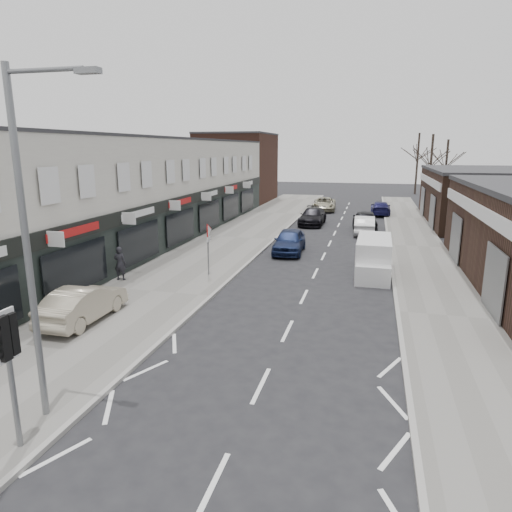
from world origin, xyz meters
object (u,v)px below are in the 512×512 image
Objects in this scene: parked_car_left_b at (313,216)px; parked_car_right_b at (365,220)px; traffic_light at (7,348)px; parked_car_right_c at (381,208)px; white_van at (373,257)px; parked_car_right_a at (364,225)px; sedan_on_pavement at (83,303)px; pedestrian at (120,263)px; parked_car_left_c at (324,204)px; parked_car_left_a at (289,241)px; street_lamp at (32,231)px; warning_sign at (208,234)px.

parked_car_left_b is 4.63m from parked_car_right_b.
traffic_light is 39.99m from parked_car_right_c.
traffic_light is 18.29m from white_van.
parked_car_right_a is at bearing -36.50° from parked_car_left_b.
sedan_on_pavement is 5.42m from pedestrian.
sedan_on_pavement is at bearing 103.00° from pedestrian.
sedan_on_pavement is 0.87× the size of parked_car_right_b.
white_van reaches higher than parked_car_right_c.
parked_car_left_c is (5.29, 34.05, -0.09)m from sedan_on_pavement.
white_van reaches higher than parked_car_right_b.
parked_car_right_a is at bearing 94.20° from white_van.
pedestrian reaches higher than parked_car_left_a.
parked_car_right_b reaches higher than parked_car_right_c.
traffic_light is 0.76× the size of sedan_on_pavement.
parked_car_left_a is at bearing 83.87° from traffic_light.
white_van is at bearing -70.31° from parked_car_left_b.
parked_car_right_b is (11.23, 18.17, -0.16)m from pedestrian.
parked_car_left_b is (-5.12, 14.94, -0.18)m from white_van.
parked_car_right_b is at bearing -70.93° from parked_car_left_c.
parked_car_left_a is (2.20, 20.48, -1.67)m from traffic_light.
white_van is at bearing 89.50° from parked_car_right_b.
pedestrian is (-1.54, 5.19, 0.16)m from sedan_on_pavement.
sedan_on_pavement is 0.81× the size of parked_car_left_c.
parked_car_left_b is at bearing 109.56° from white_van.
parked_car_right_b is 1.02× the size of parked_car_right_c.
traffic_light reaches higher than parked_car_left_b.
pedestrian is 0.38× the size of parked_car_left_a.
white_van is at bearing 92.14° from parked_car_right_a.
parked_car_left_c is 1.17× the size of parked_car_right_a.
white_van is at bearing -137.05° from sedan_on_pavement.
traffic_light is at bearing -98.65° from parked_car_left_a.
parked_car_left_c is at bearing 86.65° from street_lamp.
traffic_light is at bearing 113.87° from sedan_on_pavement.
warning_sign reaches higher than parked_car_left_b.
parked_car_right_a is (11.23, 16.24, -0.25)m from pedestrian.
white_van is at bearing -39.05° from parked_car_left_a.
traffic_light reaches higher than warning_sign.
traffic_light is 2.52m from street_lamp.
street_lamp reaches higher than white_van.
street_lamp is at bearing -93.59° from parked_car_left_b.
warning_sign is at bearing -98.75° from parked_car_left_b.
sedan_on_pavement reaches higher than parked_car_left_c.
street_lamp is at bearing -115.02° from white_van.
traffic_light is 12.98m from pedestrian.
street_lamp is 30.01m from parked_car_right_b.
street_lamp is 1.66× the size of white_van.
white_van is 22.48m from parked_car_right_c.
pedestrian is at bearing 65.33° from parked_car_right_c.
pedestrian is 29.88m from parked_car_right_c.
traffic_light is at bearing -84.12° from street_lamp.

